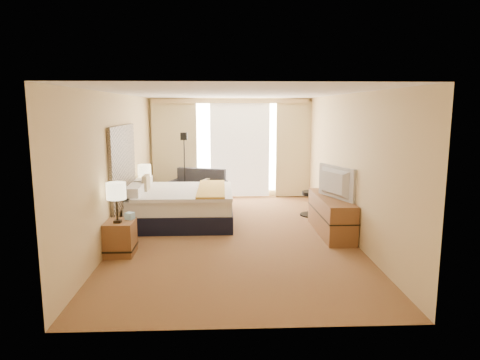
{
  "coord_description": "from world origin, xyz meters",
  "views": [
    {
      "loc": [
        -0.22,
        -7.76,
        2.34
      ],
      "look_at": [
        0.13,
        0.4,
        0.97
      ],
      "focal_mm": 32.0,
      "sensor_mm": 36.0,
      "label": 1
    }
  ],
  "objects_px": {
    "media_dresser": "(331,215)",
    "floor_lamp": "(184,153)",
    "lamp_left": "(116,192)",
    "television": "(332,183)",
    "nightstand_right": "(147,204)",
    "bed": "(181,205)",
    "nightstand_left": "(120,238)",
    "loveseat": "(198,193)",
    "lamp_right": "(144,171)",
    "desk_chair": "(315,195)"
  },
  "relations": [
    {
      "from": "media_dresser",
      "to": "lamp_left",
      "type": "height_order",
      "value": "lamp_left"
    },
    {
      "from": "loveseat",
      "to": "lamp_right",
      "type": "relative_size",
      "value": 2.58
    },
    {
      "from": "media_dresser",
      "to": "lamp_right",
      "type": "height_order",
      "value": "lamp_right"
    },
    {
      "from": "nightstand_left",
      "to": "nightstand_right",
      "type": "distance_m",
      "value": 2.5
    },
    {
      "from": "lamp_right",
      "to": "television",
      "type": "xyz_separation_m",
      "value": [
        3.68,
        -1.59,
        -0.01
      ]
    },
    {
      "from": "floor_lamp",
      "to": "television",
      "type": "relative_size",
      "value": 1.69
    },
    {
      "from": "nightstand_right",
      "to": "bed",
      "type": "bearing_deg",
      "value": -36.56
    },
    {
      "from": "nightstand_left",
      "to": "loveseat",
      "type": "distance_m",
      "value": 3.83
    },
    {
      "from": "nightstand_left",
      "to": "media_dresser",
      "type": "xyz_separation_m",
      "value": [
        3.7,
        1.05,
        0.07
      ]
    },
    {
      "from": "bed",
      "to": "floor_lamp",
      "type": "xyz_separation_m",
      "value": [
        -0.09,
        1.93,
        0.87
      ]
    },
    {
      "from": "nightstand_right",
      "to": "desk_chair",
      "type": "height_order",
      "value": "desk_chair"
    },
    {
      "from": "bed",
      "to": "lamp_right",
      "type": "bearing_deg",
      "value": 144.52
    },
    {
      "from": "media_dresser",
      "to": "television",
      "type": "bearing_deg",
      "value": -108.59
    },
    {
      "from": "floor_lamp",
      "to": "lamp_left",
      "type": "bearing_deg",
      "value": -100.6
    },
    {
      "from": "nightstand_left",
      "to": "lamp_left",
      "type": "distance_m",
      "value": 0.78
    },
    {
      "from": "nightstand_right",
      "to": "loveseat",
      "type": "xyz_separation_m",
      "value": [
        1.06,
        1.18,
        0.01
      ]
    },
    {
      "from": "nightstand_right",
      "to": "lamp_left",
      "type": "xyz_separation_m",
      "value": [
        -0.01,
        -2.58,
        0.77
      ]
    },
    {
      "from": "loveseat",
      "to": "lamp_right",
      "type": "height_order",
      "value": "lamp_right"
    },
    {
      "from": "media_dresser",
      "to": "loveseat",
      "type": "distance_m",
      "value": 3.73
    },
    {
      "from": "loveseat",
      "to": "lamp_left",
      "type": "xyz_separation_m",
      "value": [
        -1.07,
        -3.75,
        0.77
      ]
    },
    {
      "from": "media_dresser",
      "to": "floor_lamp",
      "type": "bearing_deg",
      "value": 137.03
    },
    {
      "from": "nightstand_left",
      "to": "loveseat",
      "type": "relative_size",
      "value": 0.36
    },
    {
      "from": "floor_lamp",
      "to": "lamp_right",
      "type": "height_order",
      "value": "floor_lamp"
    },
    {
      "from": "nightstand_right",
      "to": "lamp_right",
      "type": "height_order",
      "value": "lamp_right"
    },
    {
      "from": "nightstand_left",
      "to": "floor_lamp",
      "type": "height_order",
      "value": "floor_lamp"
    },
    {
      "from": "loveseat",
      "to": "television",
      "type": "bearing_deg",
      "value": -28.81
    },
    {
      "from": "lamp_left",
      "to": "television",
      "type": "xyz_separation_m",
      "value": [
        3.66,
        0.98,
        -0.05
      ]
    },
    {
      "from": "nightstand_left",
      "to": "bed",
      "type": "relative_size",
      "value": 0.27
    },
    {
      "from": "lamp_right",
      "to": "nightstand_left",
      "type": "bearing_deg",
      "value": -89.38
    },
    {
      "from": "bed",
      "to": "floor_lamp",
      "type": "bearing_deg",
      "value": 92.65
    },
    {
      "from": "desk_chair",
      "to": "lamp_left",
      "type": "height_order",
      "value": "lamp_left"
    },
    {
      "from": "loveseat",
      "to": "media_dresser",
      "type": "bearing_deg",
      "value": -26.69
    },
    {
      "from": "loveseat",
      "to": "lamp_left",
      "type": "distance_m",
      "value": 3.98
    },
    {
      "from": "nightstand_left",
      "to": "nightstand_right",
      "type": "height_order",
      "value": "same"
    },
    {
      "from": "loveseat",
      "to": "nightstand_right",
      "type": "bearing_deg",
      "value": -113.7
    },
    {
      "from": "nightstand_right",
      "to": "lamp_right",
      "type": "relative_size",
      "value": 0.93
    },
    {
      "from": "desk_chair",
      "to": "television",
      "type": "xyz_separation_m",
      "value": [
        -0.02,
        -1.48,
        0.53
      ]
    },
    {
      "from": "loveseat",
      "to": "floor_lamp",
      "type": "distance_m",
      "value": 1.03
    },
    {
      "from": "loveseat",
      "to": "desk_chair",
      "type": "height_order",
      "value": "desk_chair"
    },
    {
      "from": "nightstand_left",
      "to": "lamp_right",
      "type": "relative_size",
      "value": 0.93
    },
    {
      "from": "television",
      "to": "nightstand_right",
      "type": "bearing_deg",
      "value": 44.93
    },
    {
      "from": "media_dresser",
      "to": "lamp_left",
      "type": "xyz_separation_m",
      "value": [
        -3.71,
        -1.13,
        0.7
      ]
    },
    {
      "from": "lamp_left",
      "to": "lamp_right",
      "type": "bearing_deg",
      "value": 90.37
    },
    {
      "from": "lamp_left",
      "to": "television",
      "type": "height_order",
      "value": "television"
    },
    {
      "from": "lamp_left",
      "to": "desk_chair",
      "type": "bearing_deg",
      "value": 33.73
    },
    {
      "from": "loveseat",
      "to": "bed",
      "type": "bearing_deg",
      "value": -79.75
    },
    {
      "from": "nightstand_left",
      "to": "desk_chair",
      "type": "relative_size",
      "value": 0.52
    },
    {
      "from": "desk_chair",
      "to": "television",
      "type": "distance_m",
      "value": 1.58
    },
    {
      "from": "floor_lamp",
      "to": "lamp_right",
      "type": "relative_size",
      "value": 2.97
    },
    {
      "from": "bed",
      "to": "loveseat",
      "type": "distance_m",
      "value": 1.8
    }
  ]
}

